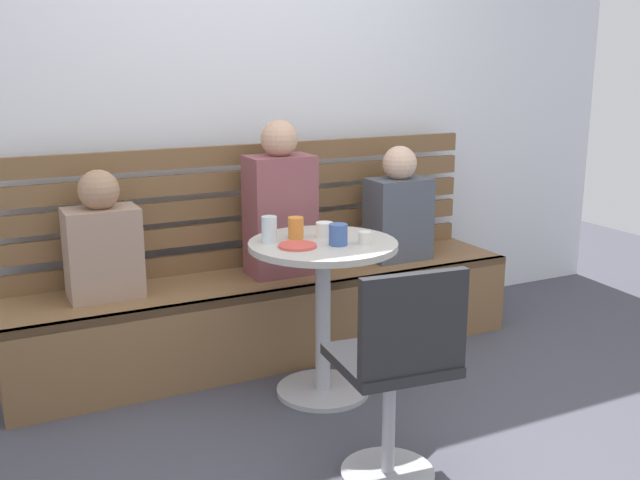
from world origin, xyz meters
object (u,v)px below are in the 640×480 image
(booth_bench, at_px, (272,315))
(cup_mug_blue, at_px, (338,235))
(white_chair, at_px, (398,368))
(person_child_left, at_px, (102,242))
(person_child_middle, at_px, (398,210))
(cup_ceramic_white, at_px, (324,230))
(cup_tumbler_orange, at_px, (296,228))
(person_adult, at_px, (280,206))
(cafe_table, at_px, (323,288))
(cup_espresso_small, at_px, (364,238))
(plate_small, at_px, (297,246))
(cup_glass_tall, at_px, (269,229))

(booth_bench, relative_size, cup_mug_blue, 28.42)
(booth_bench, relative_size, white_chair, 3.18)
(person_child_left, distance_m, person_child_middle, 1.62)
(white_chair, relative_size, cup_ceramic_white, 10.63)
(cup_tumbler_orange, bearing_deg, person_adult, 75.28)
(person_child_middle, relative_size, cup_ceramic_white, 7.98)
(cafe_table, xyz_separation_m, person_child_left, (-0.87, 0.57, 0.19))
(cup_espresso_small, height_order, plate_small, cup_espresso_small)
(cup_espresso_small, height_order, cup_tumbler_orange, cup_tumbler_orange)
(white_chair, distance_m, cup_ceramic_white, 0.96)
(cup_mug_blue, bearing_deg, white_chair, -101.13)
(cafe_table, distance_m, cup_mug_blue, 0.28)
(cup_espresso_small, distance_m, plate_small, 0.31)
(cup_glass_tall, bearing_deg, person_child_left, 143.97)
(person_adult, xyz_separation_m, person_child_left, (-0.90, 0.02, -0.10))
(cup_mug_blue, height_order, cup_espresso_small, cup_mug_blue)
(cafe_table, distance_m, person_child_left, 1.06)
(person_child_left, bearing_deg, cup_espresso_small, -33.95)
(cup_espresso_small, bearing_deg, person_child_left, 146.05)
(booth_bench, xyz_separation_m, cup_ceramic_white, (0.08, -0.46, 0.55))
(person_child_middle, xyz_separation_m, cup_mug_blue, (-0.71, -0.62, 0.07))
(cup_mug_blue, height_order, cup_ceramic_white, cup_mug_blue)
(white_chair, height_order, cup_ceramic_white, white_chair)
(cup_tumbler_orange, bearing_deg, person_child_middle, 26.91)
(person_adult, relative_size, cup_ceramic_white, 10.07)
(person_child_middle, relative_size, cup_glass_tall, 5.32)
(white_chair, bearing_deg, cup_ceramic_white, 79.98)
(person_adult, relative_size, cup_tumbler_orange, 8.05)
(booth_bench, height_order, cup_mug_blue, cup_mug_blue)
(cup_tumbler_orange, bearing_deg, cup_ceramic_white, -15.47)
(person_child_left, bearing_deg, cup_ceramic_white, -28.41)
(white_chair, relative_size, cup_espresso_small, 15.18)
(person_child_middle, height_order, cup_tumbler_orange, person_child_middle)
(cafe_table, relative_size, cup_glass_tall, 6.17)
(person_child_left, xyz_separation_m, person_child_middle, (1.62, -0.04, 0.01))
(cup_mug_blue, bearing_deg, person_child_middle, 40.83)
(person_adult, bearing_deg, white_chair, -96.00)
(person_child_middle, height_order, cup_glass_tall, person_child_middle)
(booth_bench, height_order, cafe_table, cafe_table)
(cup_ceramic_white, bearing_deg, cup_espresso_small, -61.57)
(person_adult, distance_m, cup_tumbler_orange, 0.46)
(booth_bench, distance_m, cup_tumbler_orange, 0.71)
(white_chair, bearing_deg, person_adult, 84.00)
(cup_espresso_small, bearing_deg, person_adult, 99.91)
(cafe_table, height_order, cup_ceramic_white, cup_ceramic_white)
(cup_mug_blue, height_order, cup_glass_tall, cup_glass_tall)
(cafe_table, distance_m, plate_small, 0.27)
(person_child_middle, distance_m, plate_small, 1.06)
(booth_bench, distance_m, plate_small, 0.79)
(cup_glass_tall, bearing_deg, white_chair, -83.13)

